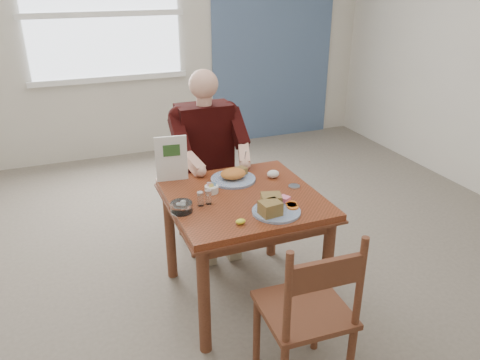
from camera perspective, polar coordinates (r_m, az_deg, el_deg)
name	(u,v)px	position (r m, az deg, el deg)	size (l,w,h in m)	color
floor	(243,294)	(3.27, 0.38, -13.76)	(6.00, 6.00, 0.00)	#645C51
wall_back	(142,32)	(5.52, -11.85, 17.26)	(5.50, 5.50, 0.00)	beige
accent_panel	(274,26)	(5.99, 4.17, 18.18)	(1.60, 0.02, 2.80)	#486086
lemon_wedge	(241,222)	(2.55, 0.07, -5.08)	(0.06, 0.04, 0.03)	yellow
napkin	(273,174)	(3.12, 4.05, 0.74)	(0.08, 0.07, 0.05)	white
metal_dish	(294,186)	(3.00, 6.62, -0.77)	(0.08, 0.08, 0.01)	silver
window	(103,14)	(5.41, -16.36, 18.84)	(1.72, 0.04, 1.42)	white
table	(243,211)	(2.93, 0.41, -3.83)	(0.92, 0.92, 0.75)	brown
chair_far	(205,185)	(3.67, -4.25, -0.62)	(0.42, 0.42, 0.95)	brown
chair_near	(308,313)	(2.40, 8.33, -15.78)	(0.44, 0.44, 0.95)	brown
diner	(208,149)	(3.47, -3.97, 3.80)	(0.53, 0.56, 1.39)	gray
near_plate	(274,207)	(2.67, 4.17, -3.31)	(0.30, 0.29, 0.09)	white
far_plate	(234,176)	(3.07, -0.78, 0.50)	(0.37, 0.37, 0.08)	white
caddy	(212,189)	(2.90, -3.49, -1.12)	(0.11, 0.11, 0.06)	white
shakers	(204,198)	(2.75, -4.36, -2.18)	(0.09, 0.05, 0.09)	white
creamer	(182,207)	(2.69, -7.14, -3.29)	(0.15, 0.15, 0.06)	white
menu	(171,158)	(3.06, -8.36, 2.62)	(0.21, 0.04, 0.30)	white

